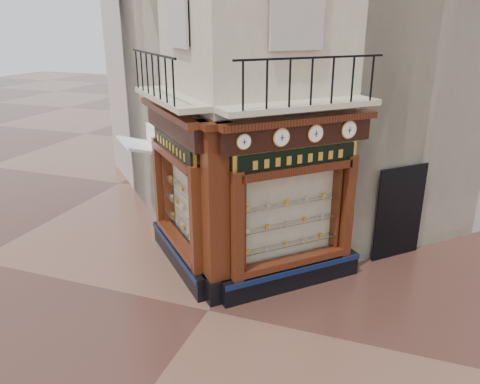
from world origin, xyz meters
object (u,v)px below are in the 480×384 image
at_px(clock_a, 244,142).
at_px(clock_b, 281,137).
at_px(clock_d, 349,130).
at_px(awning, 146,229).
at_px(signboard_left, 173,146).
at_px(clock_c, 315,134).
at_px(signboard_right, 298,158).
at_px(corner_pilaster, 216,218).

distance_m(clock_a, clock_b, 0.83).
distance_m(clock_d, awning, 6.89).
height_order(clock_d, signboard_left, clock_d).
bearing_deg(clock_c, signboard_left, 137.66).
bearing_deg(clock_b, clock_a, 180.00).
bearing_deg(awning, clock_a, -168.87).
height_order(clock_d, signboard_right, clock_d).
relative_size(clock_c, clock_d, 0.96).
bearing_deg(awning, signboard_left, -175.94).
xyz_separation_m(clock_b, signboard_left, (-2.66, 0.42, -0.52)).
height_order(corner_pilaster, clock_d, corner_pilaster).
xyz_separation_m(awning, signboard_left, (1.96, -1.70, 3.10)).
bearing_deg(corner_pilaster, signboard_right, -10.25).
bearing_deg(clock_c, corner_pilaster, 168.36).
height_order(corner_pilaster, clock_c, corner_pilaster).
distance_m(corner_pilaster, clock_a, 1.78).
bearing_deg(signboard_right, clock_a, -175.19).
relative_size(clock_d, signboard_left, 0.19).
relative_size(clock_b, clock_d, 0.97).
height_order(corner_pilaster, signboard_left, corner_pilaster).
bearing_deg(signboard_left, corner_pilaster, -169.75).
distance_m(clock_a, clock_d, 2.48).
bearing_deg(corner_pilaster, clock_a, -44.36).
bearing_deg(signboard_left, awning, 4.06).
bearing_deg(clock_b, awning, 110.34).
relative_size(corner_pilaster, clock_d, 10.10).
bearing_deg(corner_pilaster, clock_d, -8.32).
relative_size(clock_c, signboard_right, 0.17).
height_order(awning, signboard_right, signboard_right).
bearing_deg(signboard_left, clock_c, -132.34).
xyz_separation_m(corner_pilaster, clock_b, (1.20, 0.59, 1.67)).
bearing_deg(clock_d, signboard_right, 174.60).
bearing_deg(clock_c, awning, 118.38).
bearing_deg(clock_c, signboard_right, 161.08).
bearing_deg(signboard_left, clock_d, -123.93).
bearing_deg(clock_c, clock_a, 180.00).
xyz_separation_m(clock_d, signboard_left, (-3.83, -0.75, -0.52)).
bearing_deg(clock_d, clock_b, -180.00).
distance_m(clock_b, clock_d, 1.65).
bearing_deg(corner_pilaster, clock_c, -11.64).
relative_size(clock_a, clock_b, 0.82).
xyz_separation_m(clock_a, clock_b, (0.59, 0.59, -0.00)).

